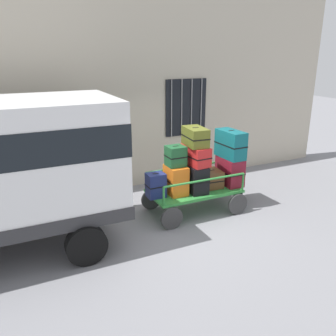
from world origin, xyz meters
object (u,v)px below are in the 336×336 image
object	(u,v)px
suitcase_midleft_middle	(176,156)
backpack	(238,189)
suitcase_left_bottom	(156,185)
suitcase_right_middle	(231,144)
suitcase_center_middle	(195,155)
suitcase_right_bottom	(230,171)
luggage_cart	(194,195)
suitcase_midright_bottom	(211,178)
suitcase_center_top	(195,137)
suitcase_midleft_bottom	(176,180)
suitcase_center_bottom	(194,177)

from	to	relation	value
suitcase_midleft_middle	backpack	xyz separation A→B (m)	(1.81, 0.21, -1.14)
suitcase_left_bottom	suitcase_right_middle	world-z (taller)	suitcase_right_middle
suitcase_center_middle	suitcase_right_bottom	bearing A→B (deg)	0.05
luggage_cart	suitcase_center_middle	xyz separation A→B (m)	(0.00, -0.02, 0.92)
suitcase_center_middle	suitcase_right_middle	bearing A→B (deg)	1.73
suitcase_midleft_middle	suitcase_left_bottom	bearing A→B (deg)	179.77
suitcase_left_bottom	suitcase_midright_bottom	size ratio (longest dim) A/B	0.94
suitcase_midleft_middle	suitcase_midright_bottom	world-z (taller)	suitcase_midleft_middle
suitcase_right_bottom	suitcase_center_top	bearing A→B (deg)	178.74
suitcase_center_middle	backpack	bearing A→B (deg)	9.91
backpack	suitcase_midleft_bottom	bearing A→B (deg)	-172.81
luggage_cart	suitcase_midleft_bottom	size ratio (longest dim) A/B	3.34
suitcase_center_top	suitcase_midleft_bottom	bearing A→B (deg)	-178.36
suitcase_center_top	suitcase_right_middle	world-z (taller)	suitcase_center_top
suitcase_right_bottom	suitcase_left_bottom	bearing A→B (deg)	179.16
suitcase_center_middle	backpack	world-z (taller)	suitcase_center_middle
suitcase_midleft_bottom	suitcase_center_bottom	size ratio (longest dim) A/B	0.80
suitcase_midright_bottom	suitcase_right_middle	bearing A→B (deg)	-2.86
suitcase_midleft_bottom	backpack	world-z (taller)	suitcase_midleft_bottom
suitcase_center_bottom	suitcase_right_middle	bearing A→B (deg)	0.89
suitcase_left_bottom	suitcase_right_middle	distance (m)	1.96
suitcase_midleft_bottom	suitcase_center_bottom	bearing A→B (deg)	0.69
suitcase_midleft_bottom	suitcase_right_middle	size ratio (longest dim) A/B	0.81
suitcase_center_bottom	luggage_cart	bearing A→B (deg)	90.00
suitcase_left_bottom	suitcase_midright_bottom	world-z (taller)	suitcase_left_bottom
luggage_cart	suitcase_center_top	xyz separation A→B (m)	(0.00, 0.00, 1.32)
suitcase_center_middle	suitcase_left_bottom	bearing A→B (deg)	178.27
suitcase_center_top	suitcase_right_bottom	world-z (taller)	suitcase_center_top
suitcase_midleft_bottom	luggage_cart	bearing A→B (deg)	1.20
suitcase_left_bottom	suitcase_midleft_bottom	xyz separation A→B (m)	(0.46, -0.02, 0.05)
suitcase_midleft_middle	suitcase_center_middle	world-z (taller)	suitcase_midleft_middle
suitcase_center_middle	suitcase_right_middle	xyz separation A→B (m)	(0.92, 0.03, 0.14)
suitcase_midright_bottom	suitcase_center_middle	bearing A→B (deg)	-173.69
backpack	suitcase_right_bottom	bearing A→B (deg)	-151.77
suitcase_center_bottom	suitcase_center_top	xyz separation A→B (m)	(0.00, 0.01, 0.91)
luggage_cart	suitcase_center_middle	distance (m)	0.92
suitcase_center_middle	suitcase_right_middle	distance (m)	0.93
backpack	suitcase_right_middle	bearing A→B (deg)	-154.56
suitcase_right_bottom	suitcase_center_middle	bearing A→B (deg)	-179.95
luggage_cart	backpack	world-z (taller)	luggage_cart
suitcase_center_top	suitcase_right_bottom	size ratio (longest dim) A/B	1.00
suitcase_left_bottom	suitcase_center_middle	distance (m)	1.07
suitcase_left_bottom	suitcase_right_bottom	distance (m)	1.83
luggage_cart	suitcase_midright_bottom	xyz separation A→B (m)	(0.46, 0.03, 0.31)
suitcase_center_middle	suitcase_center_bottom	bearing A→B (deg)	90.00
suitcase_midright_bottom	suitcase_left_bottom	bearing A→B (deg)	-179.04
suitcase_center_middle	backpack	xyz separation A→B (m)	(1.36, 0.24, -1.11)
suitcase_right_bottom	suitcase_right_middle	size ratio (longest dim) A/B	0.91
suitcase_center_bottom	suitcase_right_bottom	bearing A→B (deg)	-0.79
suitcase_center_bottom	suitcase_center_middle	world-z (taller)	suitcase_center_middle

